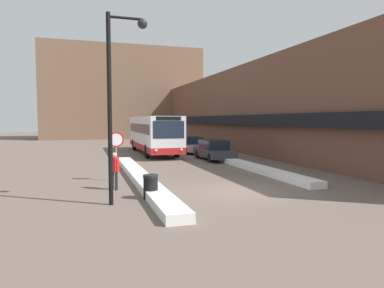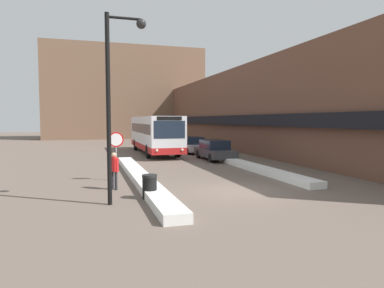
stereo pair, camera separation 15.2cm
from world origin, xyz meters
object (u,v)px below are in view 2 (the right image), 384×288
(parked_car_middle, at_px, (193,145))
(pedestrian, at_px, (114,167))
(parked_car_back, at_px, (177,141))
(parked_car_front, at_px, (215,150))
(trash_bin, at_px, (150,187))
(stop_sign, at_px, (116,145))
(city_bus, at_px, (154,133))
(street_lamp, at_px, (116,88))

(parked_car_middle, relative_size, pedestrian, 2.70)
(parked_car_back, bearing_deg, pedestrian, -111.15)
(parked_car_front, distance_m, parked_car_middle, 5.87)
(parked_car_middle, height_order, trash_bin, parked_car_middle)
(stop_sign, bearing_deg, city_bus, 71.71)
(stop_sign, xyz_separation_m, trash_bin, (0.93, -4.43, -1.31))
(parked_car_middle, bearing_deg, pedestrian, -118.49)
(pedestrian, bearing_deg, parked_car_middle, 123.95)
(stop_sign, bearing_deg, parked_car_back, 67.33)
(parked_car_middle, xyz_separation_m, street_lamp, (-8.29, -17.87, 3.45))
(street_lamp, xyz_separation_m, pedestrian, (0.08, 2.73, -3.20))
(city_bus, height_order, parked_car_back, city_bus)
(pedestrian, bearing_deg, trash_bin, 0.58)
(pedestrian, distance_m, trash_bin, 2.58)
(city_bus, relative_size, street_lamp, 1.83)
(parked_car_front, bearing_deg, stop_sign, -138.36)
(street_lamp, bearing_deg, parked_car_middle, 65.11)
(trash_bin, bearing_deg, stop_sign, 101.83)
(parked_car_middle, xyz_separation_m, stop_sign, (-7.95, -12.94, 1.05))
(city_bus, relative_size, parked_car_front, 2.66)
(parked_car_front, xyz_separation_m, parked_car_middle, (-0.00, 5.87, -0.02))
(parked_car_back, height_order, stop_sign, stop_sign)
(city_bus, xyz_separation_m, street_lamp, (-4.79, -18.38, 2.36))
(city_bus, bearing_deg, parked_car_middle, -8.26)
(parked_car_front, bearing_deg, city_bus, 118.78)
(city_bus, bearing_deg, parked_car_back, 57.88)
(parked_car_front, bearing_deg, trash_bin, -121.42)
(parked_car_middle, height_order, street_lamp, street_lamp)
(parked_car_front, height_order, parked_car_middle, parked_car_front)
(parked_car_middle, distance_m, pedestrian, 17.22)
(street_lamp, distance_m, pedestrian, 4.21)
(parked_car_back, relative_size, pedestrian, 2.56)
(stop_sign, xyz_separation_m, street_lamp, (-0.34, -4.93, 2.40))
(parked_car_back, distance_m, pedestrian, 22.77)
(parked_car_front, bearing_deg, parked_car_back, 90.00)
(stop_sign, relative_size, street_lamp, 0.36)
(parked_car_front, relative_size, parked_car_back, 1.12)
(city_bus, height_order, parked_car_middle, city_bus)
(parked_car_back, xyz_separation_m, street_lamp, (-8.29, -23.96, 3.49))
(pedestrian, bearing_deg, parked_car_front, 110.88)
(parked_car_front, height_order, stop_sign, stop_sign)
(city_bus, xyz_separation_m, parked_car_front, (3.51, -6.38, -1.07))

